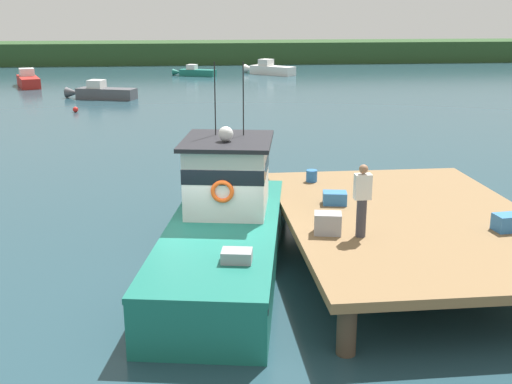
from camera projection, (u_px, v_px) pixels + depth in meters
ground_plane at (214, 270)px, 15.15m from camera, size 200.00×200.00×0.00m
dock at (411, 221)px, 15.35m from camera, size 6.00×9.00×1.20m
main_fishing_boat at (225, 225)px, 15.22m from camera, size 3.91×9.97×4.80m
crate_single_by_cleat at (508, 223)px, 14.24m from camera, size 0.64×0.50×0.38m
crate_stack_mid_dock at (328, 223)px, 14.04m from camera, size 0.68×0.55×0.48m
crate_stack_near_edge at (335, 198)px, 16.19m from camera, size 0.67×0.54×0.32m
bait_bucket at (312, 176)px, 18.31m from camera, size 0.32×0.32×0.34m
deckhand_by_the_boat at (362, 199)px, 13.69m from camera, size 0.36×0.22×1.63m
moored_boat_outer_mooring at (102, 92)px, 44.01m from camera, size 5.18×2.65×1.30m
moored_boat_mid_harbor at (28, 80)px, 51.24m from camera, size 2.83×5.61×1.41m
moored_boat_far_right at (195, 72)px, 59.14m from camera, size 4.19×2.43×1.07m
moored_boat_off_the_point at (269, 69)px, 60.64m from camera, size 4.84×4.66×1.43m
mooring_buoy_channel_marker at (75, 109)px, 38.36m from camera, size 0.33×0.33×0.33m
mooring_buoy_inshore at (224, 149)px, 27.46m from camera, size 0.36×0.36×0.36m
far_shoreline at (190, 52)px, 74.02m from camera, size 120.00×8.00×2.40m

